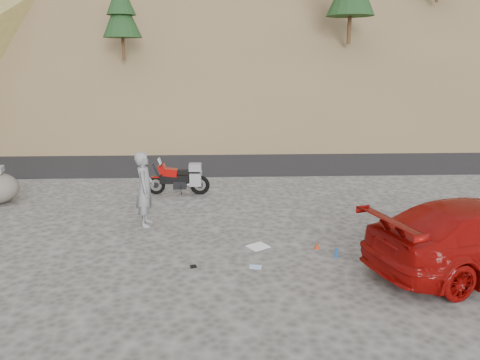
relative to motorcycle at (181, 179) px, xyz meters
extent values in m
plane|color=#464441|center=(0.31, -3.31, -0.52)|extent=(140.00, 140.00, 0.00)
cube|color=black|center=(0.31, 5.69, -0.52)|extent=(120.00, 7.00, 0.05)
cube|color=brown|center=(2.31, 26.69, 7.48)|extent=(110.00, 51.90, 46.72)
cube|color=brown|center=(2.31, 26.69, 7.78)|extent=(110.00, 43.28, 36.46)
cylinder|color=#3D2316|center=(-3.69, 10.69, 4.38)|extent=(0.17, 0.17, 1.40)
cone|color=#183116|center=(-3.69, 10.69, 5.92)|extent=(2.00, 2.00, 2.25)
cylinder|color=#3D2316|center=(8.31, 11.69, 5.43)|extent=(0.22, 0.22, 1.82)
torus|color=black|center=(-0.81, 0.02, -0.22)|extent=(0.61, 0.13, 0.60)
cylinder|color=black|center=(-0.81, 0.02, -0.22)|extent=(0.18, 0.06, 0.18)
torus|color=black|center=(0.61, -0.02, -0.22)|extent=(0.64, 0.15, 0.64)
cylinder|color=black|center=(0.61, -0.02, -0.22)|extent=(0.20, 0.08, 0.20)
cylinder|color=black|center=(-0.74, 0.02, 0.12)|extent=(0.34, 0.06, 0.74)
cylinder|color=black|center=(-0.61, 0.02, 0.47)|extent=(0.06, 0.57, 0.04)
cube|color=black|center=(-0.13, 0.00, -0.02)|extent=(1.10, 0.25, 0.27)
cube|color=black|center=(-0.03, 0.00, -0.20)|extent=(0.42, 0.29, 0.26)
cube|color=#8C0A07|center=(-0.34, 0.01, 0.21)|extent=(0.49, 0.29, 0.28)
cube|color=#8C0A07|center=(-0.58, 0.02, 0.32)|extent=(0.28, 0.32, 0.32)
cube|color=silver|center=(-0.65, 0.02, 0.56)|extent=(0.11, 0.28, 0.23)
cube|color=black|center=(0.10, 0.00, 0.23)|extent=(0.51, 0.21, 0.11)
cube|color=black|center=(0.45, -0.01, 0.19)|extent=(0.32, 0.17, 0.09)
cube|color=silver|center=(0.48, -0.25, 0.01)|extent=(0.37, 0.12, 0.41)
cube|color=silver|center=(0.49, 0.23, 0.01)|extent=(0.37, 0.12, 0.41)
cube|color=gray|center=(0.47, -0.01, 0.38)|extent=(0.39, 0.32, 0.24)
cube|color=#8C0A07|center=(-0.81, 0.02, 0.06)|extent=(0.28, 0.12, 0.04)
cylinder|color=black|center=(0.01, -0.16, -0.35)|extent=(0.03, 0.19, 0.33)
cylinder|color=silver|center=(0.42, -0.14, -0.15)|extent=(0.42, 0.09, 0.12)
imported|color=gray|center=(-0.67, -2.88, -0.52)|extent=(0.48, 0.72, 1.96)
imported|color=#8C0A07|center=(6.63, -5.86, -0.52)|extent=(5.40, 3.45, 1.46)
cube|color=white|center=(2.14, -4.48, -0.51)|extent=(0.59, 0.57, 0.01)
cylinder|color=#1B59A7|center=(3.82, -5.15, -0.41)|extent=(0.09, 0.09, 0.21)
cone|color=red|center=(3.49, -4.64, -0.44)|extent=(0.12, 0.12, 0.16)
cube|color=black|center=(0.70, -5.53, -0.50)|extent=(0.15, 0.12, 0.04)
cube|color=#95C3E7|center=(2.00, -5.57, -0.51)|extent=(0.29, 0.23, 0.01)
camera|label=1|loc=(1.31, -14.60, 3.71)|focal=35.00mm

